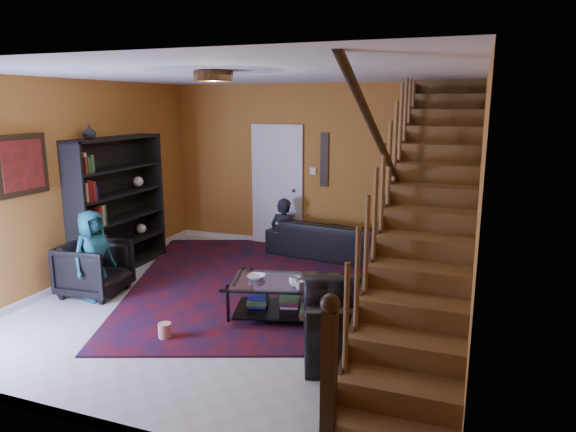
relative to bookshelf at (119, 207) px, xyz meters
name	(u,v)px	position (x,y,z in m)	size (l,w,h in m)	color
floor	(250,303)	(2.40, -0.60, -0.96)	(5.50, 5.50, 0.00)	beige
room	(209,259)	(1.07, 0.73, -0.91)	(5.50, 5.50, 5.50)	#AE6226
staircase	(430,207)	(4.53, -0.60, 0.43)	(0.95, 5.02, 3.18)	brown
bookshelf	(119,207)	(0.00, 0.00, 0.00)	(0.35, 1.80, 2.00)	black
door	(277,188)	(1.70, 2.12, 0.06)	(0.82, 0.05, 2.05)	silver
framed_picture	(22,165)	(-0.17, -1.50, 0.79)	(0.04, 0.74, 0.74)	maroon
wall_hanging	(324,160)	(2.55, 2.13, 0.59)	(0.14, 0.03, 0.90)	black
ceiling_fixture	(213,76)	(2.40, -1.40, 1.78)	(0.40, 0.40, 0.10)	#3F2814
rug	(275,281)	(2.40, 0.25, -0.95)	(3.88, 4.44, 0.02)	#4D0D13
sofa	(333,239)	(2.85, 1.70, -0.66)	(2.09, 0.82, 0.61)	black
armchair_left	(95,269)	(0.35, -1.01, -0.61)	(0.75, 0.77, 0.71)	black
armchair_right	(350,324)	(3.90, -1.51, -0.63)	(1.04, 0.91, 0.68)	black
person_adult_a	(284,238)	(1.98, 1.75, -0.73)	(0.50, 0.33, 1.38)	black
person_adult_b	(399,249)	(3.90, 1.75, -0.74)	(0.66, 0.51, 1.35)	black
person_child	(93,255)	(0.45, -1.13, -0.38)	(0.57, 0.37, 1.16)	#1C566A
coffee_table	(287,297)	(3.01, -0.90, -0.69)	(1.39, 1.03, 0.47)	black
cup_a	(295,281)	(3.15, -1.02, -0.44)	(0.13, 0.13, 0.11)	#999999
cup_b	(299,285)	(3.23, -1.10, -0.44)	(0.10, 0.10, 0.09)	#999999
bowl	(256,277)	(2.65, -0.96, -0.46)	(0.20, 0.20, 0.05)	#999999
vase	(89,132)	(0.00, -0.50, 1.13)	(0.18, 0.18, 0.19)	#999999
popcorn_bucket	(165,330)	(1.97, -1.84, -0.86)	(0.14, 0.14, 0.16)	red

